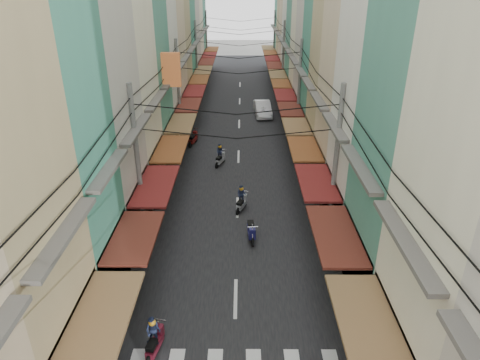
{
  "coord_description": "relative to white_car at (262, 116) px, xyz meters",
  "views": [
    {
      "loc": [
        0.26,
        -16.42,
        12.6
      ],
      "look_at": [
        0.16,
        5.88,
        1.9
      ],
      "focal_mm": 32.0,
      "sensor_mm": 36.0,
      "label": 1
    }
  ],
  "objects": [
    {
      "name": "utility_poles",
      "position": [
        -2.31,
        -9.68,
        6.59
      ],
      "size": [
        10.2,
        66.13,
        8.2
      ],
      "color": "slate",
      "rests_on": "ground"
    },
    {
      "name": "pedestrians",
      "position": [
        -6.17,
        -23.81,
        1.02
      ],
      "size": [
        12.1,
        26.62,
        2.24
      ],
      "color": "#28212C",
      "rests_on": "ground"
    },
    {
      "name": "road",
      "position": [
        -2.31,
        -4.7,
        0.01
      ],
      "size": [
        10.0,
        80.0,
        0.02
      ],
      "primitive_type": "cube",
      "color": "black",
      "rests_on": "ground"
    },
    {
      "name": "traffic_sign",
      "position": [
        3.62,
        -24.86,
        2.02
      ],
      "size": [
        0.1,
        0.61,
        2.79
      ],
      "color": "slate",
      "rests_on": "ground"
    },
    {
      "name": "sidewalk_right",
      "position": [
        4.19,
        -4.7,
        0.03
      ],
      "size": [
        3.0,
        80.0,
        0.06
      ],
      "primitive_type": "cube",
      "color": "slate",
      "rests_on": "ground"
    },
    {
      "name": "building_row_left",
      "position": [
        -10.23,
        -8.14,
        9.78
      ],
      "size": [
        7.8,
        67.67,
        23.7
      ],
      "color": "silver",
      "rests_on": "ground"
    },
    {
      "name": "moving_scooters",
      "position": [
        -3.23,
        -16.13,
        0.5
      ],
      "size": [
        6.39,
        30.78,
        1.69
      ],
      "color": "black",
      "rests_on": "ground"
    },
    {
      "name": "bicycle",
      "position": [
        4.19,
        -27.7,
        0.0
      ],
      "size": [
        1.7,
        1.07,
        1.09
      ],
      "primitive_type": "imported",
      "rotation": [
        0.0,
        0.0,
        1.25
      ],
      "color": "black",
      "rests_on": "ground"
    },
    {
      "name": "parked_scooters",
      "position": [
        1.87,
        -29.53,
        0.46
      ],
      "size": [
        13.1,
        14.25,
        0.95
      ],
      "color": "black",
      "rests_on": "ground"
    },
    {
      "name": "white_car",
      "position": [
        0.0,
        0.0,
        0.0
      ],
      "size": [
        5.1,
        2.29,
        1.76
      ],
      "primitive_type": "imported",
      "rotation": [
        0.0,
        0.0,
        0.07
      ],
      "color": "white",
      "rests_on": "ground"
    },
    {
      "name": "building_row_right",
      "position": [
        5.61,
        -8.25,
        9.41
      ],
      "size": [
        7.8,
        68.98,
        22.59
      ],
      "color": "#419077",
      "rests_on": "ground"
    },
    {
      "name": "sidewalk_left",
      "position": [
        -8.81,
        -4.7,
        0.03
      ],
      "size": [
        3.0,
        80.0,
        0.06
      ],
      "primitive_type": "cube",
      "color": "slate",
      "rests_on": "ground"
    },
    {
      "name": "ground",
      "position": [
        -2.31,
        -24.7,
        0.0
      ],
      "size": [
        160.0,
        160.0,
        0.0
      ],
      "primitive_type": "plane",
      "color": "slate",
      "rests_on": "ground"
    }
  ]
}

